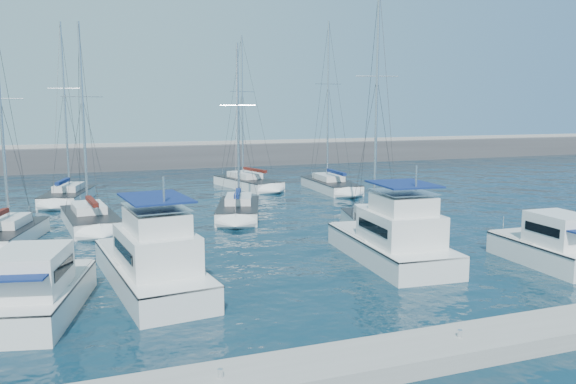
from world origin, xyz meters
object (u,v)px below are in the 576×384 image
object	(u,v)px
motor_yacht_port_inner	(153,263)
sailboat_mid_c	(239,210)
motor_yacht_port_outer	(38,293)
motor_yacht_stbd_outer	(551,248)
sailboat_back_b	(247,183)
sailboat_back_c	(330,185)
sailboat_mid_b	(90,219)
sailboat_mid_a	(6,235)
sailboat_mid_d	(377,225)
sailboat_back_a	(68,196)
motor_yacht_stbd_inner	(394,241)

from	to	relation	value
motor_yacht_port_inner	sailboat_mid_c	world-z (taller)	sailboat_mid_c
motor_yacht_port_outer	motor_yacht_stbd_outer	world-z (taller)	same
sailboat_back_b	sailboat_back_c	size ratio (longest dim) A/B	0.93
sailboat_mid_b	sailboat_back_c	xyz separation A→B (m)	(22.51, 9.91, 0.02)
sailboat_back_c	motor_yacht_port_outer	bearing A→B (deg)	-130.37
motor_yacht_port_outer	sailboat_mid_c	xyz separation A→B (m)	(12.67, 17.01, -0.43)
motor_yacht_port_inner	sailboat_back_c	size ratio (longest dim) A/B	0.63
motor_yacht_port_outer	sailboat_back_b	distance (m)	36.09
sailboat_mid_a	sailboat_mid_b	bearing A→B (deg)	48.47
sailboat_mid_a	sailboat_mid_d	world-z (taller)	sailboat_mid_d
sailboat_mid_b	sailboat_back_b	bearing A→B (deg)	36.59
sailboat_mid_d	sailboat_back_a	world-z (taller)	sailboat_mid_d
sailboat_back_a	motor_yacht_port_outer	bearing A→B (deg)	-77.36
motor_yacht_port_outer	sailboat_mid_a	size ratio (longest dim) A/B	0.54
motor_yacht_port_inner	motor_yacht_stbd_inner	bearing A→B (deg)	-6.63
sailboat_mid_a	sailboat_back_b	world-z (taller)	sailboat_back_b
sailboat_mid_a	sailboat_back_a	bearing A→B (deg)	92.10
sailboat_mid_d	sailboat_back_a	bearing A→B (deg)	148.25
motor_yacht_stbd_outer	sailboat_mid_a	size ratio (longest dim) A/B	0.46
sailboat_mid_a	sailboat_back_a	world-z (taller)	sailboat_back_a
motor_yacht_port_inner	sailboat_back_b	world-z (taller)	sailboat_back_b
motor_yacht_port_outer	motor_yacht_stbd_outer	bearing A→B (deg)	10.16
motor_yacht_port_outer	sailboat_back_a	bearing A→B (deg)	102.13
sailboat_mid_a	sailboat_back_c	bearing A→B (deg)	40.30
motor_yacht_stbd_inner	motor_yacht_port_outer	bearing A→B (deg)	-168.90
motor_yacht_port_inner	sailboat_mid_b	xyz separation A→B (m)	(-2.40, 14.98, -0.62)
motor_yacht_port_outer	motor_yacht_port_inner	bearing A→B (deg)	37.07
motor_yacht_port_outer	motor_yacht_stbd_outer	xyz separation A→B (m)	(24.18, -1.33, -0.00)
sailboat_mid_a	sailboat_mid_b	distance (m)	5.83
sailboat_mid_b	sailboat_back_a	distance (m)	11.45
motor_yacht_port_outer	sailboat_back_b	xyz separation A→B (m)	(17.56, 31.53, -0.42)
sailboat_mid_a	motor_yacht_port_inner	bearing A→B (deg)	-43.69
sailboat_back_a	sailboat_back_b	world-z (taller)	sailboat_back_a
sailboat_mid_b	sailboat_back_b	size ratio (longest dim) A/B	0.91
sailboat_mid_a	sailboat_mid_d	xyz separation A→B (m)	(22.27, -5.21, 0.01)
sailboat_back_b	motor_yacht_stbd_inner	bearing A→B (deg)	-105.66
motor_yacht_port_outer	motor_yacht_stbd_outer	size ratio (longest dim) A/B	1.17
motor_yacht_port_inner	sailboat_mid_d	world-z (taller)	sailboat_mid_d
motor_yacht_port_outer	sailboat_back_c	distance (m)	36.53
sailboat_mid_d	sailboat_back_c	bearing A→B (deg)	88.90
motor_yacht_port_outer	motor_yacht_stbd_outer	distance (m)	24.22
sailboat_mid_a	sailboat_mid_b	xyz separation A→B (m)	(4.84, 3.25, -0.01)
motor_yacht_port_inner	sailboat_mid_d	xyz separation A→B (m)	(15.03, 6.52, -0.60)
motor_yacht_stbd_inner	sailboat_mid_a	distance (m)	22.86
sailboat_back_a	sailboat_mid_d	bearing A→B (deg)	-32.29
motor_yacht_port_outer	sailboat_mid_d	world-z (taller)	sailboat_mid_d
sailboat_mid_d	sailboat_back_c	xyz separation A→B (m)	(5.08, 18.36, 0.00)
sailboat_mid_b	sailboat_mid_c	bearing A→B (deg)	-6.71
sailboat_mid_c	sailboat_back_a	distance (m)	16.56
sailboat_mid_a	sailboat_mid_c	xyz separation A→B (m)	(15.32, 3.26, -0.01)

